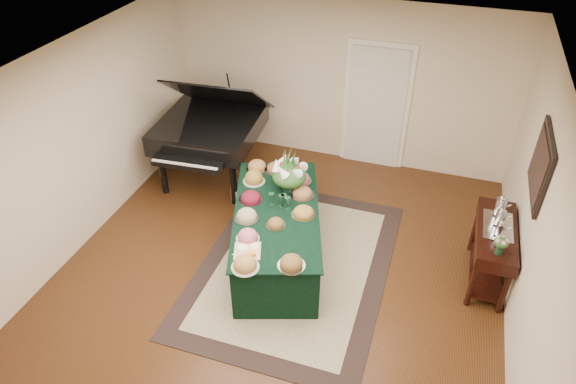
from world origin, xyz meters
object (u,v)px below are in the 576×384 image
(floral_centerpiece, at_px, (289,172))
(grand_piano, at_px, (210,128))
(mahogany_sideboard, at_px, (494,241))
(buffet_table, at_px, (277,234))

(floral_centerpiece, relative_size, grand_piano, 0.25)
(floral_centerpiece, distance_m, grand_piano, 1.91)
(mahogany_sideboard, bearing_deg, grand_piano, 166.03)
(grand_piano, distance_m, mahogany_sideboard, 4.38)
(grand_piano, relative_size, mahogany_sideboard, 1.52)
(floral_centerpiece, height_order, grand_piano, grand_piano)
(buffet_table, distance_m, mahogany_sideboard, 2.67)
(buffet_table, bearing_deg, floral_centerpiece, 89.15)
(floral_centerpiece, bearing_deg, mahogany_sideboard, -1.08)
(buffet_table, bearing_deg, grand_piano, 137.15)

